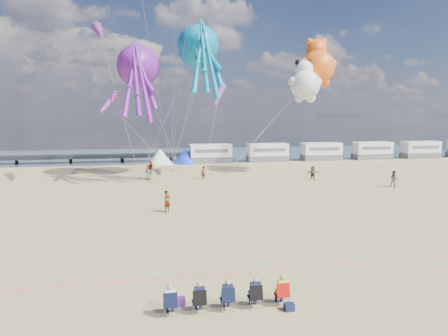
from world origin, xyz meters
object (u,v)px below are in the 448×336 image
sandbag_c (225,175)px  kite_teddy_orange (318,67)px  motorhome_0 (210,154)px  motorhome_4 (421,150)px  motorhome_3 (372,151)px  windsock_mid (219,95)px  beachgoer_1 (394,179)px  windsock_right (108,103)px  beachgoer_3 (151,167)px  cooler_purple (180,302)px  beachgoer_5 (203,173)px  windsock_left (99,31)px  kite_panda (305,85)px  cooler_navy (289,307)px  sandbag_d (203,173)px  sandbag_a (140,178)px  beachgoer_4 (313,173)px  tent_white (160,156)px  tent_blue (186,156)px  sandbag_b (182,175)px  sandbag_e (172,170)px  beachgoer_0 (148,173)px  standing_person (167,201)px  spectator_row (227,294)px  motorhome_1 (267,152)px  kite_octopus_teal (198,46)px

sandbag_c → kite_teddy_orange: size_ratio=0.07×
motorhome_0 → motorhome_4: size_ratio=1.00×
motorhome_3 → windsock_mid: bearing=-155.2°
beachgoer_1 → windsock_right: (-29.52, 8.94, 8.02)m
beachgoer_3 → sandbag_c: bearing=15.9°
cooler_purple → beachgoer_5: 31.67m
motorhome_0 → cooler_purple: motorhome_0 is taller
windsock_left → kite_panda: bearing=-3.3°
cooler_navy → sandbag_d: size_ratio=0.76×
cooler_navy → kite_panda: kite_panda is taller
sandbag_a → sandbag_c: same height
motorhome_3 → sandbag_d: motorhome_3 is taller
motorhome_0 → sandbag_c: 14.60m
cooler_navy → beachgoer_4: beachgoer_4 is taller
motorhome_3 → tent_white: motorhome_3 is taller
tent_white → sandbag_c: tent_white is taller
beachgoer_5 → windsock_right: (-10.52, -0.13, 8.11)m
tent_white → tent_blue: bearing=0.0°
tent_white → beachgoer_4: (17.10, -19.24, -0.39)m
kite_panda → kite_teddy_orange: kite_teddy_orange is taller
beachgoer_1 → motorhome_3: bearing=100.0°
tent_blue → beachgoer_3: (-5.58, -10.37, -0.38)m
cooler_navy → sandbag_d: cooler_navy is taller
motorhome_3 → windsock_mid: (-29.65, -13.72, 8.53)m
beachgoer_3 → motorhome_4: bearing=52.9°
beachgoer_3 → beachgoer_5: size_ratio=1.03×
tent_blue → windsock_right: size_ratio=0.92×
sandbag_b → sandbag_e: 5.15m
tent_blue → beachgoer_4: bearing=-55.8°
sandbag_c → sandbag_e: 8.66m
cooler_navy → beachgoer_0: size_ratio=0.22×
motorhome_4 → tent_blue: 42.00m
beachgoer_4 → sandbag_d: bearing=157.7°
tent_white → beachgoer_0: tent_white is taller
beachgoer_1 → sandbag_b: size_ratio=3.50×
standing_person → sandbag_d: bearing=31.9°
sandbag_c → motorhome_0: bearing=87.7°
windsock_mid → cooler_navy: bearing=-76.2°
tent_blue → kite_panda: 22.67m
motorhome_0 → sandbag_d: bearing=-103.5°
motorhome_3 → sandbag_b: 36.90m
spectator_row → cooler_navy: (2.35, -0.52, -0.50)m
sandbag_e → standing_person: bearing=-94.5°
motorhome_1 → sandbag_a: (-20.48, -14.41, -1.39)m
spectator_row → sandbag_a: (-3.77, 34.06, -0.54)m
sandbag_a → beachgoer_5: bearing=-16.0°
beachgoer_4 → beachgoer_5: bearing=177.1°
cooler_purple → kite_octopus_teal: (5.19, 33.61, 15.58)m
tent_blue → motorhome_0: bearing=0.0°
motorhome_0 → sandbag_c: size_ratio=13.20×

